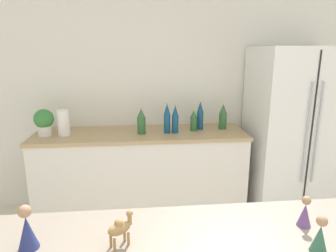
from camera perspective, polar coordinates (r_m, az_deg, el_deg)
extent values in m
cube|color=silver|center=(3.31, 0.93, 6.98)|extent=(8.00, 0.06, 2.55)
cube|color=silver|center=(3.20, -5.06, -9.17)|extent=(2.10, 0.60, 0.85)
cube|color=tan|center=(3.05, -5.24, -1.50)|extent=(2.13, 0.63, 0.03)
cube|color=white|center=(3.37, 22.41, -1.08)|extent=(0.83, 0.71, 1.73)
cube|color=black|center=(3.07, 25.47, -2.82)|extent=(0.01, 0.01, 1.66)
cylinder|color=#B2B5BA|center=(3.01, 24.98, -1.37)|extent=(0.02, 0.02, 0.95)
cylinder|color=#B2B5BA|center=(3.06, 26.60, -1.30)|extent=(0.02, 0.02, 0.95)
cube|color=gray|center=(1.23, 13.02, -20.69)|extent=(2.07, 0.51, 0.03)
cylinder|color=silver|center=(3.14, -22.39, -0.83)|extent=(0.13, 0.13, 0.10)
sphere|color=#387F3D|center=(3.11, -22.59, 1.27)|extent=(0.19, 0.19, 0.19)
cylinder|color=white|center=(3.07, -19.28, 0.60)|extent=(0.11, 0.11, 0.25)
cylinder|color=navy|center=(2.98, -0.18, 0.47)|extent=(0.06, 0.06, 0.19)
cone|color=navy|center=(2.95, -0.19, 3.31)|extent=(0.06, 0.06, 0.11)
cylinder|color=gold|center=(2.94, -0.19, 4.42)|extent=(0.02, 0.02, 0.01)
cylinder|color=#2D6033|center=(3.20, 10.38, 0.95)|extent=(0.08, 0.08, 0.17)
cone|color=#2D6033|center=(3.17, 10.48, 3.26)|extent=(0.08, 0.08, 0.09)
cylinder|color=gold|center=(3.16, 10.52, 4.17)|extent=(0.03, 0.03, 0.01)
cylinder|color=#2D6033|center=(2.98, -5.09, 0.08)|extent=(0.08, 0.08, 0.16)
cone|color=#2D6033|center=(2.95, -5.14, 2.49)|extent=(0.08, 0.08, 0.09)
cylinder|color=gold|center=(2.94, -5.16, 3.45)|extent=(0.03, 0.03, 0.01)
cylinder|color=navy|center=(3.14, 6.11, 1.04)|extent=(0.07, 0.07, 0.19)
cone|color=navy|center=(3.11, 6.18, 3.68)|extent=(0.06, 0.06, 0.11)
cylinder|color=gold|center=(3.10, 6.21, 4.72)|extent=(0.02, 0.02, 0.01)
cylinder|color=#2D6033|center=(3.09, 4.91, 0.39)|extent=(0.07, 0.07, 0.14)
cone|color=#2D6033|center=(3.06, 4.95, 2.39)|extent=(0.07, 0.07, 0.08)
cylinder|color=gold|center=(3.05, 4.97, 3.19)|extent=(0.02, 0.02, 0.01)
cylinder|color=navy|center=(2.99, 1.38, 0.35)|extent=(0.07, 0.07, 0.18)
cone|color=navy|center=(2.96, 1.39, 2.95)|extent=(0.06, 0.06, 0.10)
cylinder|color=gold|center=(2.95, 1.40, 3.97)|extent=(0.02, 0.02, 0.01)
ellipsoid|color=#A87F4C|center=(1.13, -9.28, -18.71)|extent=(0.10, 0.09, 0.05)
sphere|color=#A87F4C|center=(1.12, -9.32, -17.83)|extent=(0.03, 0.03, 0.03)
cylinder|color=#A87F4C|center=(1.14, -7.31, -17.12)|extent=(0.02, 0.02, 0.04)
sphere|color=#A87F4C|center=(1.13, -7.35, -16.16)|extent=(0.02, 0.02, 0.02)
cylinder|color=#A87F4C|center=(1.18, -8.27, -19.90)|extent=(0.01, 0.01, 0.05)
cylinder|color=#A87F4C|center=(1.16, -7.54, -20.52)|extent=(0.01, 0.01, 0.05)
cylinder|color=#A87F4C|center=(1.16, -10.83, -20.74)|extent=(0.01, 0.01, 0.05)
cylinder|color=#A87F4C|center=(1.14, -10.15, -21.40)|extent=(0.01, 0.01, 0.05)
cone|color=#33664C|center=(1.22, 26.90, -18.63)|extent=(0.06, 0.06, 0.10)
sphere|color=#A37A5B|center=(1.19, 27.29, -15.78)|extent=(0.04, 0.04, 0.04)
cone|color=#6B4784|center=(1.35, 24.58, -15.18)|extent=(0.06, 0.06, 0.09)
sphere|color=#A37A5B|center=(1.32, 24.87, -12.73)|extent=(0.04, 0.04, 0.04)
cone|color=navy|center=(1.22, -25.21, -17.93)|extent=(0.07, 0.07, 0.12)
sphere|color=#A37A5B|center=(1.18, -25.65, -14.45)|extent=(0.05, 0.05, 0.05)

